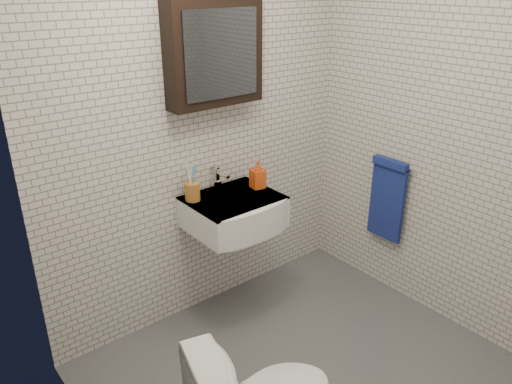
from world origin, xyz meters
The scene contains 8 objects.
ground centered at (0.00, 0.00, 0.01)m, with size 2.20×2.00×0.01m, color #4E5156.
room_shell centered at (0.00, 0.00, 1.47)m, with size 2.22×2.02×2.51m.
washbasin centered at (0.05, 0.73, 0.76)m, with size 0.55×0.50×0.20m.
faucet centered at (0.05, 0.93, 0.92)m, with size 0.06×0.20×0.15m.
mirror_cabinet centered at (0.05, 0.93, 1.70)m, with size 0.60×0.15×0.60m.
towel_rail centered at (1.04, 0.35, 0.72)m, with size 0.09×0.30×0.58m.
toothbrush_cup centered at (-0.16, 0.90, 0.91)m, with size 0.10×0.10×0.25m.
soap_bottle centered at (0.27, 0.80, 0.94)m, with size 0.08×0.08×0.18m, color orange.
Camera 1 is at (-1.61, -1.49, 2.11)m, focal length 35.00 mm.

